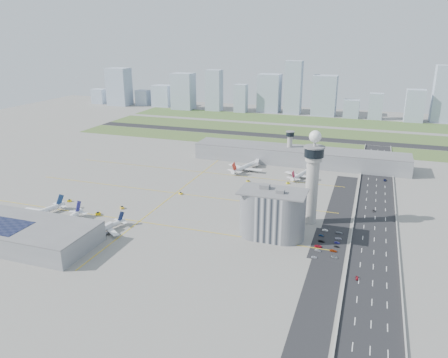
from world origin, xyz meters
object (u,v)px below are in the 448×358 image
(admin_building, at_px, (272,214))
(car_lot_3, at_px, (322,241))
(airplane_far_a, at_px, (245,164))
(car_hw_2, at_px, (385,180))
(car_lot_4, at_px, (321,235))
(car_hw_4, at_px, (369,161))
(tug_5, at_px, (288,183))
(car_lot_10, at_px, (338,238))
(car_lot_2, at_px, (318,246))
(car_lot_8, at_px, (337,246))
(airplane_near_b, at_px, (63,219))
(jet_bridge_near_0, at_px, (21,221))
(car_lot_11, at_px, (339,233))
(airplane_near_a, at_px, (38,210))
(tug_1, at_px, (98,213))
(tug_4, at_px, (248,181))
(car_lot_0, at_px, (314,257))
(secondary_tower, at_px, (290,144))
(car_lot_6, at_px, (334,257))
(jet_bridge_near_2, at_px, (97,234))
(car_lot_9, at_px, (337,243))
(car_lot_1, at_px, (318,250))
(jet_bridge_far_1, at_px, (308,166))
(airplane_far_b, at_px, (301,172))
(car_lot_7, at_px, (333,251))
(tug_3, at_px, (181,193))
(tug_2, at_px, (122,207))
(car_hw_0, at_px, (357,278))
(airplane_near_c, at_px, (103,226))
(jet_bridge_near_1, at_px, (58,227))
(car_hw_1, at_px, (374,211))

(admin_building, xyz_separation_m, car_lot_3, (31.79, 1.61, -14.73))
(airplane_far_a, height_order, car_hw_2, airplane_far_a)
(car_lot_4, height_order, car_hw_4, car_hw_4)
(tug_5, relative_size, car_lot_10, 0.70)
(car_lot_2, bearing_deg, car_hw_2, -24.65)
(car_lot_8, bearing_deg, car_hw_4, 2.48)
(airplane_near_b, height_order, tug_5, airplane_near_b)
(airplane_far_a, relative_size, car_lot_10, 10.48)
(jet_bridge_near_0, distance_m, car_lot_11, 213.81)
(airplane_near_a, height_order, tug_1, airplane_near_a)
(airplane_near_b, height_order, car_lot_3, airplane_near_b)
(tug_4, height_order, car_lot_0, tug_4)
(secondary_tower, xyz_separation_m, car_lot_4, (52.53, -161.91, -18.24))
(car_lot_6, bearing_deg, jet_bridge_near_2, 108.05)
(airplane_near_b, xyz_separation_m, car_lot_9, (176.47, 35.54, -5.33))
(admin_building, distance_m, car_hw_2, 158.15)
(car_lot_3, distance_m, car_lot_9, 9.40)
(car_lot_1, xyz_separation_m, car_lot_2, (-0.53, 5.30, 0.03))
(tug_4, xyz_separation_m, car_lot_1, (75.15, -109.88, -0.25))
(secondary_tower, height_order, car_lot_2, secondary_tower)
(airplane_far_a, bearing_deg, car_lot_10, -124.86)
(jet_bridge_far_1, bearing_deg, airplane_far_b, -14.25)
(car_lot_4, bearing_deg, car_lot_7, -150.64)
(jet_bridge_near_0, xyz_separation_m, tug_4, (121.02, 137.42, -1.99))
(car_lot_8, bearing_deg, tug_3, 73.71)
(tug_1, relative_size, car_lot_2, 0.74)
(jet_bridge_far_1, distance_m, car_lot_0, 177.02)
(secondary_tower, relative_size, car_lot_2, 6.92)
(car_lot_1, relative_size, car_lot_9, 1.10)
(admin_building, distance_m, airplane_near_b, 139.59)
(tug_2, bearing_deg, car_lot_7, -56.96)
(secondary_tower, height_order, car_lot_11, secondary_tower)
(tug_3, bearing_deg, tug_1, -179.76)
(airplane_near_b, relative_size, car_lot_0, 12.58)
(car_hw_0, bearing_deg, airplane_near_c, 175.42)
(jet_bridge_far_1, bearing_deg, car_lot_10, 5.92)
(tug_3, xyz_separation_m, car_lot_7, (127.31, -60.11, -0.24))
(jet_bridge_near_2, relative_size, car_lot_4, 4.25)
(jet_bridge_near_1, bearing_deg, jet_bridge_near_2, -80.00)
(car_lot_9, distance_m, car_hw_1, 64.69)
(jet_bridge_near_1, height_order, car_hw_4, jet_bridge_near_1)
(car_lot_3, height_order, car_lot_4, car_lot_3)
(car_lot_8, bearing_deg, car_lot_1, 137.48)
(tug_2, bearing_deg, car_lot_10, -50.42)
(car_lot_4, xyz_separation_m, car_lot_9, (10.59, -7.41, -0.00))
(secondary_tower, relative_size, jet_bridge_far_1, 2.28)
(airplane_near_a, height_order, car_hw_4, airplane_near_a)
(airplane_far_a, xyz_separation_m, tug_2, (-59.84, -122.55, -5.10))
(airplane_near_b, distance_m, airplane_far_a, 182.33)
(airplane_far_b, distance_m, car_lot_7, 142.17)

